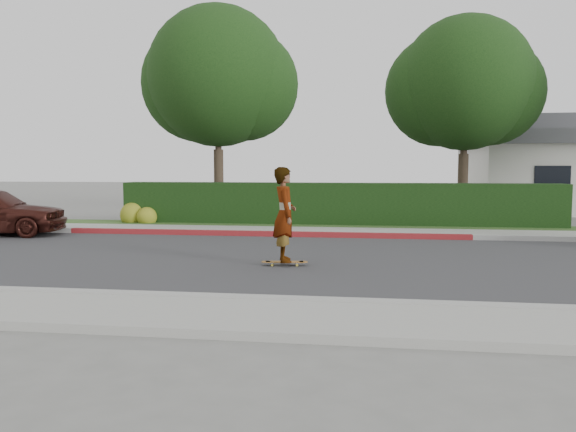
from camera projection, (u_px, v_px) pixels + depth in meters
name	position (u px, v px, depth m)	size (l,w,h in m)	color
ground	(459.00, 264.00, 11.86)	(120.00, 120.00, 0.00)	slate
road	(459.00, 264.00, 11.86)	(60.00, 8.00, 0.01)	#2D2D30
curb_near	(506.00, 309.00, 7.81)	(60.00, 0.20, 0.15)	#9E9E99
sidewalk_near	(524.00, 329.00, 6.92)	(60.00, 1.60, 0.12)	gray
curb_far	(436.00, 237.00, 15.89)	(60.00, 0.20, 0.15)	#9E9E99
curb_red_section	(262.00, 234.00, 16.59)	(12.00, 0.21, 0.15)	maroon
sidewalk_far	(432.00, 234.00, 16.78)	(60.00, 1.60, 0.12)	gray
planting_strip	(427.00, 228.00, 18.36)	(60.00, 1.60, 0.10)	#2D4C1E
hedge	(336.00, 205.00, 19.31)	(15.00, 1.00, 1.50)	black
flowering_shrub	(137.00, 215.00, 19.87)	(1.40, 1.00, 0.90)	#2D4C19
tree_left	(219.00, 81.00, 21.01)	(5.99, 5.21, 8.00)	#33261C
tree_center	(464.00, 88.00, 20.28)	(5.66, 4.84, 7.44)	#33261C
skateboard	(285.00, 262.00, 11.62)	(0.98, 0.31, 0.09)	gold
skateboarder	(285.00, 215.00, 11.53)	(0.71, 0.47, 1.95)	white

